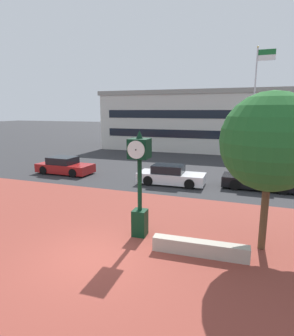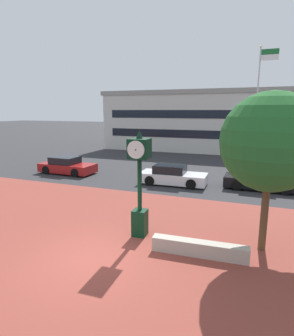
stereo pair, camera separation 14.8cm
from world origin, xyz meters
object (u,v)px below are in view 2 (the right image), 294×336
Objects in this scene: car_street_near at (67,166)px; car_street_far at (172,176)px; car_street_mid at (260,180)px; civic_building at (210,120)px; flagpole_primary at (258,100)px; plaza_tree at (276,144)px; street_clock at (140,179)px.

car_street_far is at bearing 89.36° from car_street_near.
civic_building is (-5.97, 18.33, 2.96)m from car_street_mid.
flagpole_primary reaches higher than civic_building.
street_clock is at bearing -172.73° from plaza_tree.
flagpole_primary is at bearing 74.17° from street_clock.
civic_building is (7.91, 18.78, 2.96)m from car_street_near.
flagpole_primary reaches higher than car_street_mid.
flagpole_primary reaches higher than car_street_near.
plaza_tree is at bearing 35.52° from car_street_far.
plaza_tree is 1.24× the size of car_street_far.
car_street_far is 10.85m from flagpole_primary.
civic_building reaches higher than car_street_near.
street_clock is at bearing 50.41° from car_street_near.
car_street_near is 0.44× the size of flagpole_primary.
street_clock reaches higher than car_street_mid.
car_street_near is 0.18× the size of civic_building.
civic_building reaches higher than car_street_mid.
street_clock is at bearing -86.66° from civic_building.
plaza_tree is 15.75m from flagpole_primary.
car_street_near is 20.59m from civic_building.
car_street_far is at bearing 126.97° from plaza_tree.
street_clock is 4.85m from plaza_tree.
car_street_near is at bearing 151.28° from plaza_tree.
street_clock is 17.03m from flagpole_primary.
plaza_tree reaches higher than car_street_far.
civic_building reaches higher than street_clock.
car_street_mid is 0.17× the size of civic_building.
civic_building reaches higher than plaza_tree.
car_street_far is 0.44× the size of flagpole_primary.
flagpole_primary is at bearing 147.60° from car_street_far.
car_street_near is at bearing -149.58° from flagpole_primary.
plaza_tree is 0.22× the size of civic_building.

